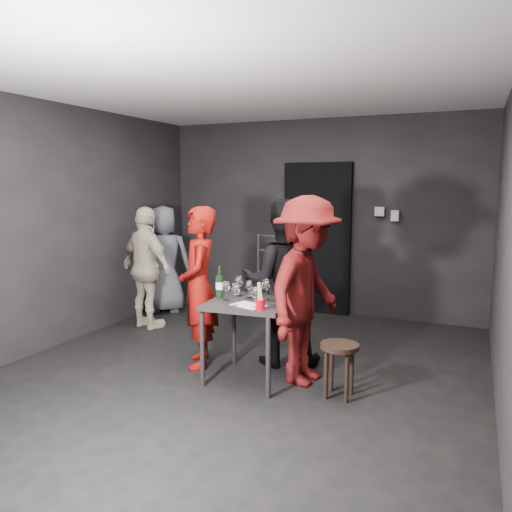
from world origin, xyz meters
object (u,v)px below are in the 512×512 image
at_px(tasting_table, 249,311).
at_px(stool, 339,355).
at_px(breadstick_cup, 260,297).
at_px(woman_black, 282,273).
at_px(wine_bottle, 220,286).
at_px(bystander_grey, 164,259).
at_px(man_maroon, 307,277).
at_px(server_red, 199,282).
at_px(bystander_cream, 147,266).
at_px(hand_truck, 268,297).

height_order(tasting_table, stool, tasting_table).
bearing_deg(breadstick_cup, woman_black, 97.80).
bearing_deg(tasting_table, stool, -3.43).
bearing_deg(woman_black, wine_bottle, 28.22).
xyz_separation_m(wine_bottle, breadstick_cup, (0.53, -0.27, -0.00)).
xyz_separation_m(stool, breadstick_cup, (-0.64, -0.22, 0.50)).
xyz_separation_m(woman_black, breadstick_cup, (0.11, -0.79, -0.06)).
relative_size(wine_bottle, breadstick_cup, 1.18).
height_order(bystander_grey, breadstick_cup, bystander_grey).
height_order(man_maroon, wine_bottle, man_maroon).
height_order(server_red, man_maroon, man_maroon).
bearing_deg(stool, server_red, 172.53).
bearing_deg(server_red, bystander_cream, -154.28).
distance_m(man_maroon, wine_bottle, 0.83).
bearing_deg(bystander_grey, wine_bottle, 108.09).
xyz_separation_m(stool, man_maroon, (-0.37, 0.22, 0.61)).
height_order(woman_black, bystander_grey, woman_black).
bearing_deg(woman_black, bystander_cream, -36.67).
bearing_deg(hand_truck, man_maroon, -45.12).
bearing_deg(man_maroon, breadstick_cup, 155.12).
distance_m(tasting_table, bystander_cream, 2.15).
distance_m(bystander_cream, bystander_grey, 0.80).
relative_size(hand_truck, stool, 2.34).
xyz_separation_m(woman_black, bystander_cream, (-2.00, 0.50, -0.14)).
relative_size(tasting_table, man_maroon, 0.38).
bearing_deg(bystander_cream, stool, 176.90).
height_order(stool, bystander_grey, bystander_grey).
distance_m(hand_truck, man_maroon, 2.70).
relative_size(server_red, bystander_cream, 1.08).
bearing_deg(stool, bystander_cream, 158.60).
bearing_deg(breadstick_cup, stool, 18.70).
distance_m(tasting_table, stool, 0.91).
bearing_deg(bystander_cream, wine_bottle, 165.31).
height_order(hand_truck, man_maroon, man_maroon).
relative_size(stool, breadstick_cup, 1.84).
height_order(server_red, bystander_cream, server_red).
height_order(hand_truck, tasting_table, hand_truck).
bearing_deg(man_maroon, hand_truck, 37.40).
distance_m(woman_black, bystander_cream, 2.06).
bearing_deg(breadstick_cup, server_red, 153.92).
relative_size(server_red, breadstick_cup, 6.66).
xyz_separation_m(tasting_table, woman_black, (0.11, 0.53, 0.28)).
relative_size(man_maroon, wine_bottle, 6.51).
bearing_deg(tasting_table, hand_truck, 108.51).
distance_m(woman_black, man_maroon, 0.53).
relative_size(man_maroon, bystander_grey, 1.28).
distance_m(bystander_grey, breadstick_cup, 3.13).
relative_size(stool, bystander_cream, 0.30).
distance_m(server_red, bystander_grey, 2.24).
distance_m(stool, bystander_cream, 2.98).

